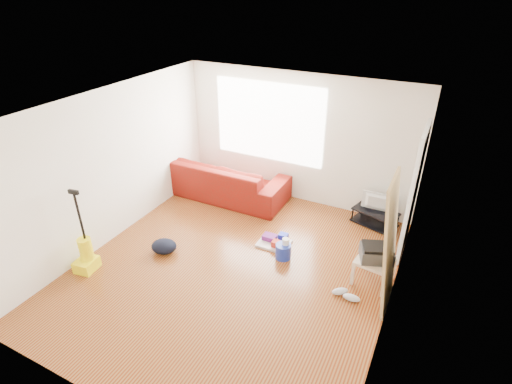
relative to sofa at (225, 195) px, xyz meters
The scene contains 13 objects.
room 2.59m from the sofa, 52.46° to the right, with size 4.51×5.01×2.51m.
sofa is the anchor object (origin of this frame).
tv_stand 2.98m from the sofa, ahead, with size 0.85×0.63×0.28m.
tv 3.01m from the sofa, ahead, with size 0.57×0.07×0.33m, color black.
side_table 3.52m from the sofa, 21.51° to the right, with size 0.56×0.56×0.41m.
printer 3.54m from the sofa, 21.51° to the right, with size 0.54×0.47×0.23m.
bucket 2.31m from the sofa, 35.91° to the right, with size 0.25×0.25×0.25m, color #182CA3.
toilet_paper 2.32m from the sofa, 34.90° to the right, with size 0.11×0.11×0.10m, color silver.
cleaning_tray 1.95m from the sofa, 34.03° to the right, with size 0.51×0.41×0.18m.
backpack 2.09m from the sofa, 87.46° to the right, with size 0.41×0.33×0.22m, color black.
sneakers 3.50m from the sofa, 30.73° to the right, with size 0.43×0.23×0.10m.
vacuum 3.03m from the sofa, 103.21° to the right, with size 0.32×0.36×1.34m.
door_panel 3.81m from the sofa, 25.30° to the right, with size 0.04×0.75×1.88m, color #A58554.
Camera 1 is at (2.45, -4.14, 3.97)m, focal length 28.00 mm.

